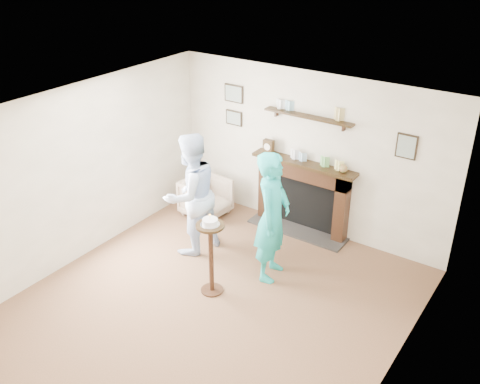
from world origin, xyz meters
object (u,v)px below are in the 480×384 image
at_px(man, 193,248).
at_px(pedestal_table, 211,245).
at_px(armchair, 206,214).
at_px(woman, 271,274).

distance_m(man, pedestal_table, 1.28).
relative_size(armchair, woman, 0.38).
distance_m(armchair, pedestal_table, 2.20).
height_order(man, pedestal_table, pedestal_table).
distance_m(armchair, woman, 1.96).
xyz_separation_m(armchair, man, (0.48, -0.94, 0.00)).
bearing_deg(woman, armchair, 52.10).
bearing_deg(pedestal_table, armchair, 129.79).
relative_size(armchair, man, 0.38).
xyz_separation_m(armchair, woman, (1.77, -0.84, 0.00)).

